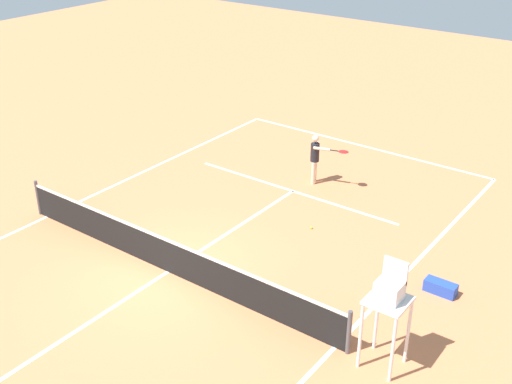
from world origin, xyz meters
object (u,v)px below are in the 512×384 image
Objects in this scene: umpire_chair at (389,299)px; equipment_bag at (440,287)px; player_serving at (316,155)px; tennis_ball at (311,228)px.

umpire_chair reaches higher than equipment_bag.
player_serving is 2.16× the size of equipment_bag.
tennis_ball is at bearing 13.37° from player_serving.
player_serving is 6.58m from equipment_bag.
tennis_ball is (-1.49, 2.60, -0.94)m from player_serving.
tennis_ball is 0.09× the size of equipment_bag.
equipment_bag is at bearing 42.49° from player_serving.
player_serving is 24.09× the size of tennis_ball.
umpire_chair is 3.39m from equipment_bag.
equipment_bag is (0.00, -3.06, -1.46)m from umpire_chair.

